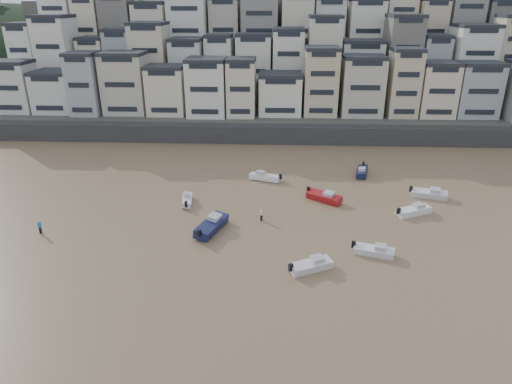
# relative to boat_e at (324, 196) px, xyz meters

# --- Properties ---
(harbor_wall) EXTENTS (140.00, 3.00, 3.50)m
(harbor_wall) POSITION_rel_boat_e_xyz_m (-7.77, 28.27, 0.99)
(harbor_wall) COLOR #38383A
(harbor_wall) RESTS_ON ground
(hillside) EXTENTS (141.04, 66.00, 50.00)m
(hillside) POSITION_rel_boat_e_xyz_m (-3.03, 68.11, 12.25)
(hillside) COLOR #4C4C47
(hillside) RESTS_ON ground
(boat_e) EXTENTS (5.59, 4.75, 1.52)m
(boat_e) POSITION_rel_boat_e_xyz_m (0.00, 0.00, 0.00)
(boat_e) COLOR maroon
(boat_e) RESTS_ON ground
(boat_g) EXTENTS (5.66, 3.18, 1.47)m
(boat_g) POSITION_rel_boat_e_xyz_m (15.21, 1.91, -0.03)
(boat_g) COLOR silver
(boat_g) RESTS_ON ground
(boat_f) EXTENTS (2.07, 4.64, 1.22)m
(boat_f) POSITION_rel_boat_e_xyz_m (-19.25, -1.78, -0.15)
(boat_f) COLOR white
(boat_f) RESTS_ON ground
(boat_d) EXTENTS (5.53, 3.82, 1.44)m
(boat_d) POSITION_rel_boat_e_xyz_m (11.47, -3.83, -0.04)
(boat_d) COLOR white
(boat_d) RESTS_ON ground
(boat_c) EXTENTS (4.17, 6.92, 1.80)m
(boat_c) POSITION_rel_boat_e_xyz_m (-14.66, -9.77, 0.14)
(boat_c) COLOR #151A42
(boat_c) RESTS_ON ground
(boat_h) EXTENTS (5.66, 3.31, 1.47)m
(boat_h) POSITION_rel_boat_e_xyz_m (-8.62, 7.62, -0.03)
(boat_h) COLOR white
(boat_h) RESTS_ON ground
(boat_i) EXTENTS (2.91, 5.51, 1.43)m
(boat_i) POSITION_rel_boat_e_xyz_m (7.09, 10.78, -0.04)
(boat_i) COLOR #12173A
(boat_i) RESTS_ON ground
(boat_b) EXTENTS (5.08, 2.94, 1.32)m
(boat_b) POSITION_rel_boat_e_xyz_m (4.23, -14.69, -0.10)
(boat_b) COLOR silver
(boat_b) RESTS_ON ground
(boat_a) EXTENTS (5.32, 3.76, 1.39)m
(boat_a) POSITION_rel_boat_e_xyz_m (-2.98, -18.15, -0.06)
(boat_a) COLOR silver
(boat_a) RESTS_ON ground
(person_blue) EXTENTS (0.44, 0.44, 1.74)m
(person_blue) POSITION_rel_boat_e_xyz_m (-35.44, -11.48, 0.11)
(person_blue) COLOR blue
(person_blue) RESTS_ON ground
(person_pink) EXTENTS (0.44, 0.44, 1.74)m
(person_pink) POSITION_rel_boat_e_xyz_m (-8.63, -6.71, 0.11)
(person_pink) COLOR beige
(person_pink) RESTS_ON ground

